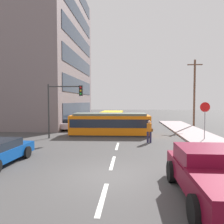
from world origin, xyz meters
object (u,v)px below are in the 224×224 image
(streetcar_tram, at_px, (110,124))
(parked_sedan_furthest, at_px, (95,116))
(utility_pole_mid, at_px, (194,92))
(pedestrian_crossing, at_px, (149,130))
(pickup_truck_parked, at_px, (214,175))
(stop_sign, at_px, (205,113))
(parked_sedan_far, at_px, (88,119))
(parked_sedan_mid, at_px, (74,123))
(city_bus, at_px, (112,118))
(traffic_light_mast, at_px, (63,100))

(streetcar_tram, bearing_deg, parked_sedan_furthest, 103.71)
(utility_pole_mid, bearing_deg, pedestrian_crossing, -119.77)
(pickup_truck_parked, bearing_deg, parked_sedan_furthest, 106.22)
(pickup_truck_parked, relative_size, parked_sedan_furthest, 1.23)
(pickup_truck_parked, xyz_separation_m, stop_sign, (3.20, 10.46, 1.40))
(stop_sign, bearing_deg, parked_sedan_far, 133.59)
(pedestrian_crossing, xyz_separation_m, parked_sedan_mid, (-7.68, 7.35, -0.32))
(city_bus, relative_size, parked_sedan_far, 1.23)
(pickup_truck_parked, xyz_separation_m, parked_sedan_mid, (-8.87, 16.59, -0.17))
(pickup_truck_parked, bearing_deg, traffic_light_mast, 127.71)
(streetcar_tram, height_order, city_bus, streetcar_tram)
(parked_sedan_furthest, distance_m, utility_pole_mid, 16.32)
(parked_sedan_mid, distance_m, utility_pole_mid, 15.13)
(parked_sedan_furthest, bearing_deg, city_bus, -68.68)
(parked_sedan_mid, height_order, utility_pole_mid, utility_pole_mid)
(parked_sedan_mid, bearing_deg, pedestrian_crossing, -43.72)
(traffic_light_mast, bearing_deg, city_bus, 70.00)
(parked_sedan_far, height_order, utility_pole_mid, utility_pole_mid)
(pedestrian_crossing, height_order, pickup_truck_parked, pedestrian_crossing)
(city_bus, xyz_separation_m, stop_sign, (8.01, -9.18, 1.15))
(pedestrian_crossing, xyz_separation_m, utility_pole_mid, (6.46, 11.30, 3.32))
(parked_sedan_far, bearing_deg, streetcar_tram, -68.47)
(city_bus, bearing_deg, parked_sedan_far, 140.11)
(streetcar_tram, relative_size, parked_sedan_furthest, 1.78)
(pedestrian_crossing, bearing_deg, city_bus, 109.22)
(streetcar_tram, relative_size, pickup_truck_parked, 1.44)
(pedestrian_crossing, xyz_separation_m, traffic_light_mast, (-6.94, 1.27, 2.25))
(stop_sign, bearing_deg, pickup_truck_parked, -107.03)
(parked_sedan_mid, bearing_deg, city_bus, 36.85)
(city_bus, distance_m, parked_sedan_mid, 5.09)
(stop_sign, bearing_deg, parked_sedan_furthest, 122.32)
(pickup_truck_parked, relative_size, parked_sedan_mid, 1.10)
(city_bus, distance_m, stop_sign, 12.24)
(city_bus, bearing_deg, stop_sign, -48.89)
(city_bus, distance_m, traffic_light_mast, 9.94)
(parked_sedan_mid, xyz_separation_m, stop_sign, (12.07, -6.13, 1.57))
(pickup_truck_parked, bearing_deg, city_bus, 103.76)
(parked_sedan_far, height_order, traffic_light_mast, traffic_light_mast)
(pedestrian_crossing, distance_m, parked_sedan_furthest, 20.77)
(parked_sedan_furthest, bearing_deg, stop_sign, -57.68)
(pickup_truck_parked, xyz_separation_m, parked_sedan_furthest, (-8.36, 28.73, -0.17))
(city_bus, height_order, pickup_truck_parked, city_bus)
(stop_sign, bearing_deg, pedestrian_crossing, -164.53)
(parked_sedan_furthest, xyz_separation_m, stop_sign, (11.56, -18.28, 1.57))
(city_bus, xyz_separation_m, parked_sedan_mid, (-4.06, -3.04, -0.42))
(pickup_truck_parked, height_order, traffic_light_mast, traffic_light_mast)
(pedestrian_crossing, bearing_deg, parked_sedan_furthest, 110.21)
(pedestrian_crossing, bearing_deg, stop_sign, 15.47)
(streetcar_tram, distance_m, city_bus, 7.02)
(parked_sedan_mid, relative_size, parked_sedan_far, 1.09)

